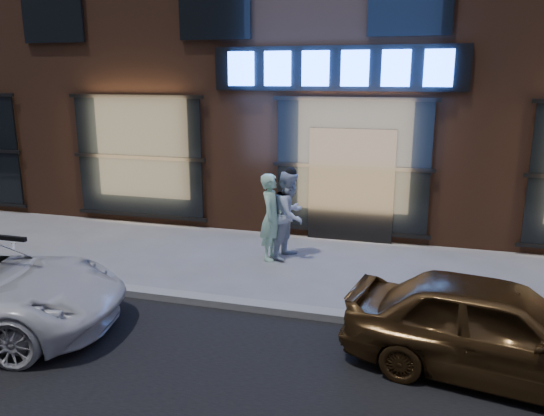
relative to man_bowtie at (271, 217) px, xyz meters
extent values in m
plane|color=slate|center=(1.29, -2.31, -0.84)|extent=(90.00, 90.00, 0.00)
cube|color=gray|center=(1.29, -2.31, -0.78)|extent=(60.00, 0.25, 0.12)
cube|color=#54301E|center=(1.29, 5.69, 4.16)|extent=(30.00, 8.00, 10.00)
cube|color=black|center=(0.89, 1.64, 2.76)|extent=(5.20, 0.06, 0.90)
cube|color=black|center=(1.29, 1.61, 0.36)|extent=(1.80, 0.10, 2.40)
cube|color=#FFBF72|center=(-3.71, 1.67, 0.76)|extent=(3.00, 0.04, 2.60)
cube|color=black|center=(-3.71, 1.63, 0.76)|extent=(3.20, 0.06, 2.80)
cube|color=#FFBF72|center=(1.29, 1.67, 0.76)|extent=(3.00, 0.04, 2.60)
cube|color=black|center=(1.29, 1.63, 0.76)|extent=(3.20, 0.06, 2.80)
cube|color=black|center=(-5.71, 1.63, 4.16)|extent=(1.60, 0.06, 1.60)
cube|color=black|center=(-1.71, 1.63, 4.16)|extent=(1.60, 0.06, 1.60)
cube|color=#2659FF|center=(-1.11, 1.57, 2.76)|extent=(0.55, 0.12, 0.70)
cube|color=#2659FF|center=(-0.31, 1.57, 2.76)|extent=(0.55, 0.12, 0.70)
cube|color=#2659FF|center=(0.49, 1.57, 2.76)|extent=(0.55, 0.12, 0.70)
cube|color=#2659FF|center=(1.29, 1.57, 2.76)|extent=(0.55, 0.12, 0.70)
cube|color=#2659FF|center=(2.09, 1.57, 2.76)|extent=(0.55, 0.12, 0.70)
cube|color=#2659FF|center=(2.89, 1.57, 2.76)|extent=(0.55, 0.12, 0.70)
imported|color=#C2FFD5|center=(0.00, 0.00, 0.00)|extent=(0.41, 0.61, 1.68)
imported|color=white|center=(0.31, 0.22, 0.02)|extent=(0.82, 0.96, 1.71)
imported|color=brown|center=(3.65, -3.27, -0.24)|extent=(3.70, 2.02, 1.19)
camera|label=1|loc=(2.68, -9.39, 2.62)|focal=35.00mm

